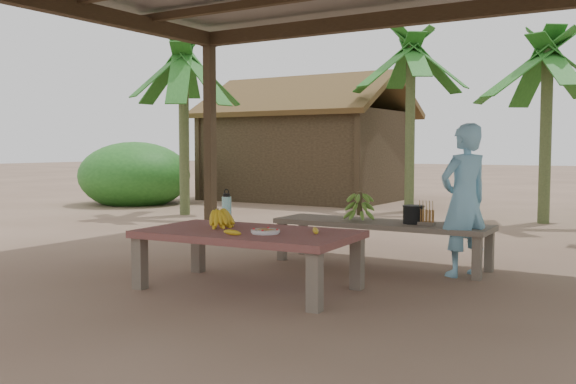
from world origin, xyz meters
The scene contains 16 objects.
ground centered at (0.00, 0.00, 0.00)m, with size 80.00×80.00×0.00m, color brown.
work_table centered at (-0.21, -0.43, 0.43)m, with size 1.87×1.13×0.50m.
bench centered at (0.30, 1.16, 0.39)m, with size 2.21×0.64×0.45m.
ripe_banana_bunch centered at (-0.58, -0.40, 0.59)m, with size 0.30×0.26×0.18m, color yellow, non-canonical shape.
plate centered at (0.02, -0.51, 0.52)m, with size 0.24×0.24×0.04m.
loose_banana_front centered at (-0.15, -0.73, 0.52)m, with size 0.04×0.14×0.04m, color yellow.
loose_banana_side centered at (0.36, -0.28, 0.52)m, with size 0.04×0.15×0.04m, color yellow.
water_flask centered at (-0.66, -0.14, 0.64)m, with size 0.09×0.09×0.32m.
green_banana_stalk centered at (0.07, 1.16, 0.61)m, with size 0.27×0.27×0.31m, color #598C2D, non-canonical shape.
cooking_pot centered at (0.65, 1.17, 0.54)m, with size 0.20×0.20×0.17m, color black.
skewer_rack centered at (0.80, 1.12, 0.57)m, with size 0.18×0.08×0.24m, color #A57F47, non-canonical shape.
woman centered at (1.18, 1.07, 0.71)m, with size 0.52×0.34×1.42m, color #68A4C5.
hut centered at (-4.50, 8.00, 1.10)m, with size 4.40×3.43×2.85m.
banana_plant_n centered at (1.04, 5.88, 2.44)m, with size 1.80×1.80×2.93m.
banana_plant_nw centered at (-1.50, 6.63, 2.79)m, with size 1.80×1.80×3.29m.
banana_plant_w centered at (-4.66, 3.89, 2.53)m, with size 1.80×1.80×3.02m.
Camera 1 is at (2.90, -4.82, 1.20)m, focal length 40.00 mm.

